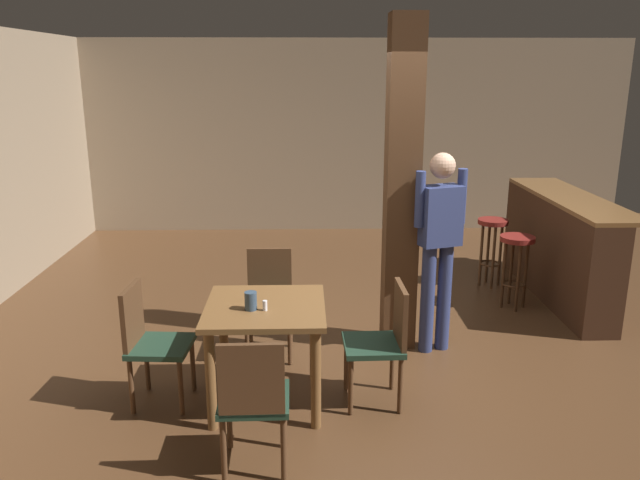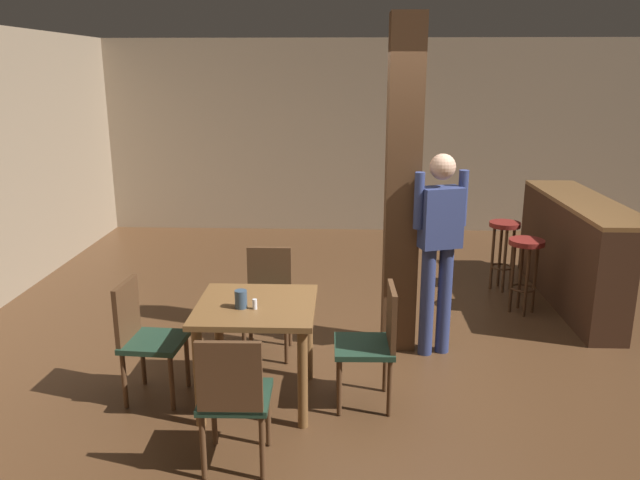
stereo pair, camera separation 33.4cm
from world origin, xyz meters
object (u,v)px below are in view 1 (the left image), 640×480
Objects in this scene: chair_south at (253,397)px; salt_shaker at (265,306)px; chair_north at (269,297)px; bar_stool_mid at (492,237)px; bar_stool_near at (516,255)px; dining_table at (266,324)px; standing_person at (439,239)px; napkin_cup at (251,301)px; chair_west at (150,339)px; bar_counter at (558,246)px; chair_east at (384,338)px.

salt_shaker is at bearing 87.47° from chair_south.
bar_stool_mid is at bearing 34.82° from chair_north.
chair_north is 2.62m from bar_stool_near.
bar_stool_mid reaches higher than dining_table.
standing_person is (1.40, 0.85, 0.39)m from dining_table.
napkin_cup is at bearing -142.86° from bar_stool_near.
chair_west is (-0.83, 0.01, -0.11)m from dining_table.
napkin_cup is (-0.07, 0.76, 0.32)m from chair_south.
chair_south is 1.17× the size of bar_stool_near.
bar_counter reaches higher than napkin_cup.
napkin_cup is 0.10m from salt_shaker.
bar_stool_near is (2.50, 1.90, -0.26)m from napkin_cup.
chair_south is at bearing -132.60° from bar_stool_near.
chair_north is at bearing 91.54° from salt_shaker.
dining_table is 3.44m from bar_stool_mid.
bar_counter is at bearing 29.35° from chair_west.
bar_stool_near is at bearing 47.40° from chair_south.
chair_east is at bearing -134.45° from bar_counter.
chair_north is at bearing 89.76° from chair_south.
salt_shaker is (-0.84, -0.08, 0.29)m from chair_east.
bar_stool_near is at bearing -149.53° from bar_counter.
napkin_cup is 0.06× the size of bar_counter.
chair_east reaches higher than bar_stool_near.
standing_person is (2.23, 0.85, 0.50)m from chair_west.
standing_person is 2.27× the size of bar_stool_near.
bar_stool_near is (2.44, 2.65, 0.06)m from chair_south.
dining_table is at bearing -88.68° from chair_north.
salt_shaker is 3.52m from bar_stool_mid.
bar_stool_near is 0.69m from bar_stool_mid.
chair_west reaches higher than bar_stool_mid.
chair_north is (-0.02, 0.84, -0.11)m from dining_table.
chair_south is 4.22m from bar_counter.
chair_west is 0.89m from salt_shaker.
standing_person is at bearing -136.37° from bar_stool_near.
standing_person is (1.50, 0.94, 0.18)m from napkin_cup.
dining_table is 1.69m from standing_person.
dining_table is 0.95× the size of chair_east.
bar_stool_mid is (2.39, 1.66, 0.06)m from chair_north.
napkin_cup is at bearing 169.42° from salt_shaker.
salt_shaker reaches higher than bar_stool_mid.
dining_table is 0.24m from napkin_cup.
chair_east is at bearing -122.56° from standing_person.
bar_stool_mid is at bearing 93.63° from bar_stool_near.
standing_person is (1.43, 1.69, 0.50)m from chair_south.
bar_stool_near is (2.41, 1.92, -0.23)m from salt_shaker.
standing_person is (1.42, 0.01, 0.50)m from chair_north.
chair_north reaches higher than napkin_cup.
bar_stool_near is at bearing 29.15° from chair_west.
dining_table is at bearing 88.18° from chair_south.
chair_east is 0.52× the size of standing_person.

